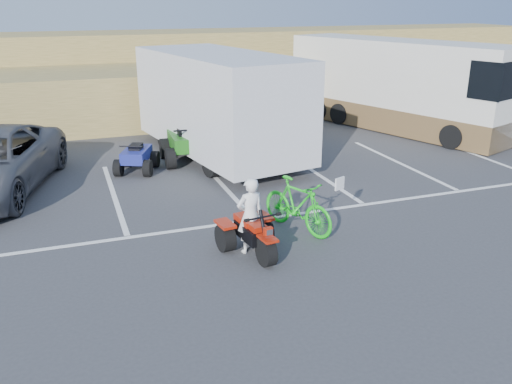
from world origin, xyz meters
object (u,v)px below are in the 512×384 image
object	(u,v)px
cargo_trailer	(219,102)
quad_atv_blue	(138,171)
rider	(250,216)
quad_atv_green	(186,162)
rv_motorhome	(396,91)
green_dirt_bike	(297,205)
red_trike_atv	(254,254)

from	to	relation	value
cargo_trailer	quad_atv_blue	xyz separation A→B (m)	(-2.57, -0.66, -1.65)
rider	quad_atv_green	distance (m)	6.31
quad_atv_blue	rv_motorhome	bearing A→B (deg)	35.69
rider	rv_motorhome	xyz separation A→B (m)	(8.39, 8.01, 0.61)
rider	cargo_trailer	xyz separation A→B (m)	(1.29, 6.45, 0.92)
cargo_trailer	quad_atv_blue	world-z (taller)	cargo_trailer
rider	quad_atv_blue	distance (m)	5.98
quad_atv_blue	quad_atv_green	distance (m)	1.53
green_dirt_bike	quad_atv_green	size ratio (longest dim) A/B	1.07
cargo_trailer	rv_motorhome	world-z (taller)	rv_motorhome
red_trike_atv	cargo_trailer	distance (m)	6.92
red_trike_atv	quad_atv_green	world-z (taller)	quad_atv_green
rider	red_trike_atv	bearing A→B (deg)	90.00
green_dirt_bike	rv_motorhome	world-z (taller)	rv_motorhome
rider	cargo_trailer	size ratio (longest dim) A/B	0.21
green_dirt_bike	rider	bearing A→B (deg)	-176.19
rider	green_dirt_bike	xyz separation A→B (m)	(1.23, 0.61, -0.18)
green_dirt_bike	rv_motorhome	size ratio (longest dim) A/B	0.21
cargo_trailer	rv_motorhome	distance (m)	7.27
quad_atv_blue	red_trike_atv	bearing A→B (deg)	-54.94
quad_atv_blue	quad_atv_green	xyz separation A→B (m)	(1.45, 0.47, 0.00)
red_trike_atv	rider	xyz separation A→B (m)	(-0.02, 0.15, 0.73)
cargo_trailer	rv_motorhome	size ratio (longest dim) A/B	0.79
rider	green_dirt_bike	bearing A→B (deg)	-160.91
rider	cargo_trailer	world-z (taller)	cargo_trailer
red_trike_atv	rv_motorhome	world-z (taller)	rv_motorhome
red_trike_atv	green_dirt_bike	size ratio (longest dim) A/B	0.77
rv_motorhome	quad_atv_blue	world-z (taller)	rv_motorhome
quad_atv_blue	rider	bearing A→B (deg)	-54.82
rider	cargo_trailer	distance (m)	6.65
red_trike_atv	rider	world-z (taller)	rider
quad_atv_blue	cargo_trailer	bearing A→B (deg)	37.17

